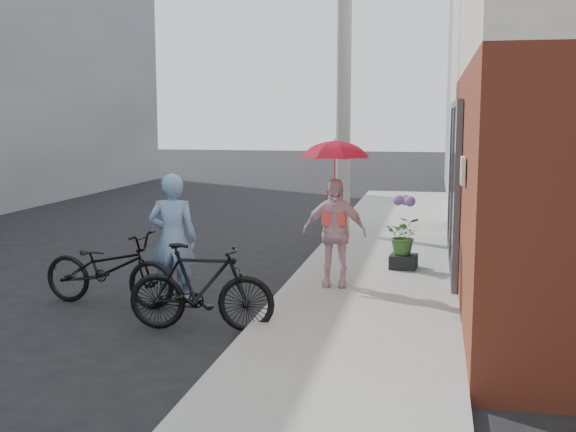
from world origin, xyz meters
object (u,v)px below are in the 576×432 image
(utility_pole, at_px, (344,58))
(kimono_woman, at_px, (334,232))
(bike_left, at_px, (109,268))
(planter, at_px, (403,261))
(officer, at_px, (173,239))
(bike_right, at_px, (201,287))

(utility_pole, xyz_separation_m, kimono_woman, (0.45, -4.40, -2.65))
(bike_left, distance_m, kimono_woman, 2.99)
(kimono_woman, distance_m, planter, 1.70)
(officer, height_order, kimono_woman, officer)
(bike_left, xyz_separation_m, planter, (3.62, 2.45, -0.26))
(kimono_woman, bearing_deg, bike_right, -124.32)
(bike_right, height_order, kimono_woman, kimono_woman)
(utility_pole, distance_m, kimono_woman, 5.16)
(utility_pole, distance_m, planter, 4.69)
(utility_pole, bearing_deg, bike_left, -112.46)
(kimono_woman, height_order, planter, kimono_woman)
(kimono_woman, bearing_deg, utility_pole, 93.69)
(officer, bearing_deg, utility_pole, -115.61)
(utility_pole, xyz_separation_m, bike_right, (-0.78, -6.36, -3.00))
(utility_pole, relative_size, planter, 17.71)
(utility_pole, height_order, bike_left, utility_pole)
(utility_pole, height_order, kimono_woman, utility_pole)
(officer, bearing_deg, planter, -151.49)
(bike_left, bearing_deg, planter, -50.36)
(kimono_woman, xyz_separation_m, planter, (0.88, 1.31, -0.63))
(bike_left, xyz_separation_m, bike_right, (1.51, -0.82, 0.02))
(utility_pole, distance_m, officer, 6.14)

